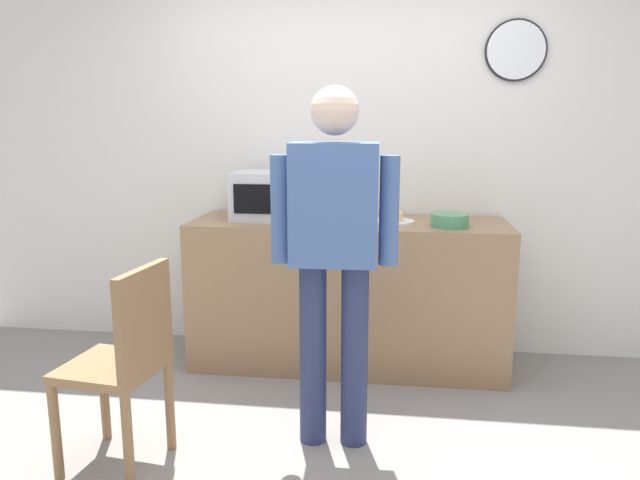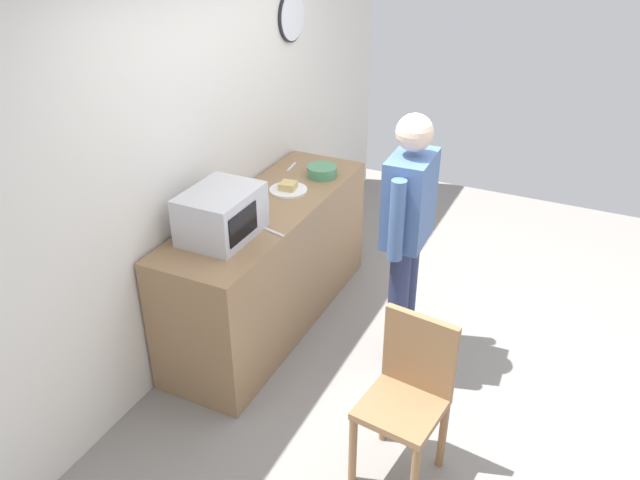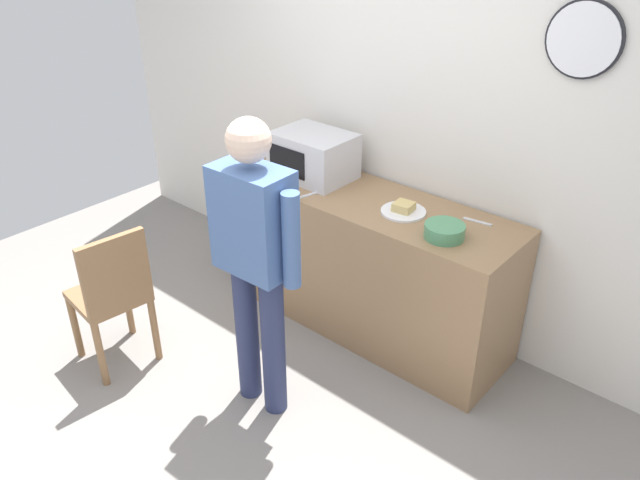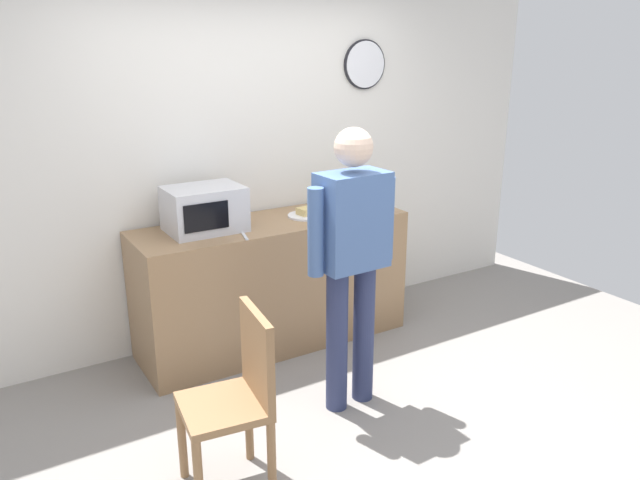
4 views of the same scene
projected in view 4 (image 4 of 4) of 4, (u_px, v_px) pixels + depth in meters
name	position (u px, v px, depth m)	size (l,w,h in m)	color
ground_plane	(366.00, 422.00, 3.66)	(6.00, 6.00, 0.00)	gray
back_wall	(245.00, 162.00, 4.56)	(5.40, 0.13, 2.60)	silver
kitchen_counter	(273.00, 283.00, 4.52)	(1.97, 0.62, 0.94)	#93704C
microwave	(204.00, 209.00, 4.12)	(0.50, 0.39, 0.30)	silver
sandwich_plate	(306.00, 214.00, 4.49)	(0.27, 0.27, 0.06)	white
salad_bowl	(352.00, 208.00, 4.57)	(0.22, 0.22, 0.08)	#4C8E60
fork_utensil	(245.00, 236.00, 4.03)	(0.17, 0.02, 0.01)	silver
spoon_utensil	(338.00, 204.00, 4.84)	(0.17, 0.02, 0.01)	silver
person_standing	(352.00, 250.00, 3.56)	(0.59, 0.25, 1.71)	navy
wooden_chair	(238.00, 394.00, 3.00)	(0.45, 0.45, 0.94)	olive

